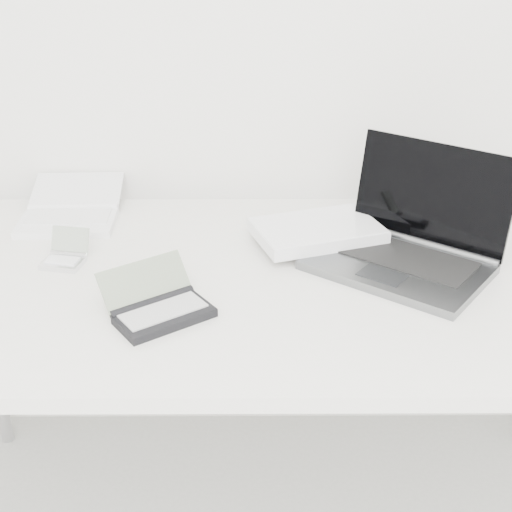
{
  "coord_description": "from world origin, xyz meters",
  "views": [
    {
      "loc": [
        -0.04,
        0.28,
        1.4
      ],
      "look_at": [
        -0.03,
        1.51,
        0.79
      ],
      "focal_mm": 50.0,
      "sensor_mm": 36.0,
      "label": 1
    }
  ],
  "objects_px": {
    "desk": "(271,294)",
    "laptop_large": "(373,240)",
    "netbook_open_white": "(70,212)",
    "palmtop_charcoal": "(159,307)"
  },
  "relations": [
    {
      "from": "netbook_open_white",
      "to": "palmtop_charcoal",
      "type": "distance_m",
      "value": 0.51
    },
    {
      "from": "desk",
      "to": "laptop_large",
      "type": "height_order",
      "value": "laptop_large"
    },
    {
      "from": "desk",
      "to": "netbook_open_white",
      "type": "bearing_deg",
      "value": 149.04
    },
    {
      "from": "laptop_large",
      "to": "netbook_open_white",
      "type": "xyz_separation_m",
      "value": [
        -0.68,
        0.2,
        -0.02
      ]
    },
    {
      "from": "laptop_large",
      "to": "netbook_open_white",
      "type": "bearing_deg",
      "value": -159.18
    },
    {
      "from": "netbook_open_white",
      "to": "palmtop_charcoal",
      "type": "xyz_separation_m",
      "value": [
        0.26,
        -0.44,
        0.0
      ]
    },
    {
      "from": "desk",
      "to": "laptop_large",
      "type": "bearing_deg",
      "value": 20.3
    },
    {
      "from": "desk",
      "to": "palmtop_charcoal",
      "type": "bearing_deg",
      "value": -142.2
    },
    {
      "from": "laptop_large",
      "to": "palmtop_charcoal",
      "type": "height_order",
      "value": "laptop_large"
    },
    {
      "from": "laptop_large",
      "to": "palmtop_charcoal",
      "type": "distance_m",
      "value": 0.49
    }
  ]
}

